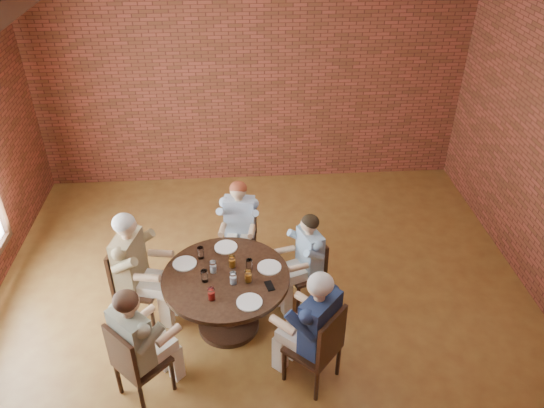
{
  "coord_description": "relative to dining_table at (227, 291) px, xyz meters",
  "views": [
    {
      "loc": [
        -0.24,
        -4.12,
        4.48
      ],
      "look_at": [
        0.13,
        1.0,
        1.09
      ],
      "focal_mm": 35.0,
      "sensor_mm": 36.0,
      "label": 1
    }
  ],
  "objects": [
    {
      "name": "diner_b",
      "position": [
        0.16,
        1.02,
        0.1
      ],
      "size": [
        0.57,
        0.66,
        1.26
      ],
      "primitive_type": null,
      "rotation": [
        0.0,
        0.0,
        -0.16
      ],
      "color": "#9EB1C9",
      "rests_on": "floor"
    },
    {
      "name": "glass_d",
      "position": [
        -0.13,
        0.07,
        0.29
      ],
      "size": [
        0.07,
        0.07,
        0.14
      ],
      "primitive_type": "cylinder",
      "color": "white",
      "rests_on": "dining_table"
    },
    {
      "name": "diner_c",
      "position": [
        -0.98,
        0.25,
        0.17
      ],
      "size": [
        0.81,
        0.72,
        1.39
      ],
      "primitive_type": null,
      "rotation": [
        0.0,
        0.0,
        1.32
      ],
      "color": "brown",
      "rests_on": "floor"
    },
    {
      "name": "plate_d",
      "position": [
        0.24,
        -0.42,
        0.23
      ],
      "size": [
        0.26,
        0.26,
        0.01
      ],
      "primitive_type": "cylinder",
      "color": "white",
      "rests_on": "dining_table"
    },
    {
      "name": "plate_a",
      "position": [
        0.47,
        0.1,
        0.23
      ],
      "size": [
        0.26,
        0.26,
        0.01
      ],
      "primitive_type": "cylinder",
      "color": "white",
      "rests_on": "dining_table"
    },
    {
      "name": "glass_h",
      "position": [
        0.24,
        -0.1,
        0.29
      ],
      "size": [
        0.07,
        0.07,
        0.14
      ],
      "primitive_type": "cylinder",
      "color": "white",
      "rests_on": "dining_table"
    },
    {
      "name": "diner_d",
      "position": [
        -0.81,
        -0.81,
        0.14
      ],
      "size": [
        0.84,
        0.84,
        1.34
      ],
      "primitive_type": null,
      "rotation": [
        0.0,
        0.0,
        2.36
      ],
      "color": "gray",
      "rests_on": "floor"
    },
    {
      "name": "ceiling",
      "position": [
        0.42,
        -0.16,
        2.87
      ],
      "size": [
        7.0,
        7.0,
        0.0
      ],
      "primitive_type": "plane",
      "rotation": [
        3.14,
        0.0,
        0.0
      ],
      "color": "white",
      "rests_on": "wall_back"
    },
    {
      "name": "floor",
      "position": [
        0.42,
        -0.16,
        -0.53
      ],
      "size": [
        7.0,
        7.0,
        0.0
      ],
      "primitive_type": "plane",
      "color": "olive",
      "rests_on": "ground"
    },
    {
      "name": "diner_e",
      "position": [
        0.84,
        -0.76,
        0.16
      ],
      "size": [
        0.88,
        0.88,
        1.38
      ],
      "primitive_type": null,
      "rotation": [
        0.0,
        0.0,
        3.98
      ],
      "color": "#1A274A",
      "rests_on": "floor"
    },
    {
      "name": "chair_a",
      "position": [
        0.96,
        0.37,
        -0.05
      ],
      "size": [
        0.48,
        0.48,
        0.88
      ],
      "rotation": [
        0.0,
        0.0,
        -1.21
      ],
      "color": "#331E11",
      "rests_on": "floor"
    },
    {
      "name": "chair_c",
      "position": [
        -1.07,
        0.28,
        -0.01
      ],
      "size": [
        0.56,
        0.56,
        0.97
      ],
      "rotation": [
        0.0,
        0.0,
        1.32
      ],
      "color": "#331E11",
      "rests_on": "floor"
    },
    {
      "name": "smartphone",
      "position": [
        0.45,
        -0.19,
        0.23
      ],
      "size": [
        0.11,
        0.17,
        0.01
      ],
      "primitive_type": "cube",
      "rotation": [
        0.0,
        0.0,
        0.25
      ],
      "color": "black",
      "rests_on": "dining_table"
    },
    {
      "name": "chair_e",
      "position": [
        0.9,
        -0.82,
        -0.01
      ],
      "size": [
        0.64,
        0.64,
        0.97
      ],
      "rotation": [
        0.0,
        0.0,
        3.98
      ],
      "color": "#331E11",
      "rests_on": "floor"
    },
    {
      "name": "diner_a",
      "position": [
        0.9,
        0.34,
        0.09
      ],
      "size": [
        0.7,
        0.64,
        1.23
      ],
      "primitive_type": null,
      "rotation": [
        0.0,
        0.0,
        -1.21
      ],
      "color": "#4787B9",
      "rests_on": "floor"
    },
    {
      "name": "glass_c",
      "position": [
        -0.27,
        0.33,
        0.29
      ],
      "size": [
        0.07,
        0.07,
        0.14
      ],
      "primitive_type": "cylinder",
      "color": "white",
      "rests_on": "dining_table"
    },
    {
      "name": "plate_c",
      "position": [
        -0.45,
        0.23,
        0.23
      ],
      "size": [
        0.26,
        0.26,
        0.01
      ],
      "primitive_type": "cylinder",
      "color": "white",
      "rests_on": "dining_table"
    },
    {
      "name": "glass_g",
      "position": [
        0.08,
        -0.12,
        0.29
      ],
      "size": [
        0.07,
        0.07,
        0.14
      ],
      "primitive_type": "cylinder",
      "color": "white",
      "rests_on": "dining_table"
    },
    {
      "name": "glass_a",
      "position": [
        0.25,
        0.08,
        0.29
      ],
      "size": [
        0.07,
        0.07,
        0.14
      ],
      "primitive_type": "cylinder",
      "color": "white",
      "rests_on": "dining_table"
    },
    {
      "name": "chair_d",
      "position": [
        -0.87,
        -0.87,
        -0.02
      ],
      "size": [
        0.61,
        0.61,
        0.94
      ],
      "rotation": [
        0.0,
        0.0,
        2.36
      ],
      "color": "#331E11",
      "rests_on": "floor"
    },
    {
      "name": "plate_b",
      "position": [
        0.0,
        0.48,
        0.23
      ],
      "size": [
        0.26,
        0.26,
        0.01
      ],
      "primitive_type": "cylinder",
      "color": "white",
      "rests_on": "dining_table"
    },
    {
      "name": "wall_back",
      "position": [
        0.42,
        3.34,
        1.17
      ],
      "size": [
        7.0,
        0.0,
        7.0
      ],
      "primitive_type": "plane",
      "rotation": [
        1.57,
        0.0,
        0.0
      ],
      "color": "brown",
      "rests_on": "ground"
    },
    {
      "name": "dining_table",
      "position": [
        0.0,
        0.0,
        0.0
      ],
      "size": [
        1.36,
        1.36,
        0.75
      ],
      "color": "#331E11",
      "rests_on": "floor"
    },
    {
      "name": "chair_b",
      "position": [
        0.17,
        1.09,
        -0.04
      ],
      "size": [
        0.45,
        0.45,
        0.9
      ],
      "rotation": [
        0.0,
        0.0,
        -0.16
      ],
      "color": "#331E11",
      "rests_on": "floor"
    },
    {
      "name": "glass_f",
      "position": [
        -0.14,
        -0.34,
        0.29
      ],
      "size": [
        0.07,
        0.07,
        0.14
      ],
      "primitive_type": "cylinder",
      "color": "white",
      "rests_on": "dining_table"
    },
    {
      "name": "glass_e",
      "position": [
        -0.22,
        -0.06,
        0.29
      ],
      "size": [
        0.07,
        0.07,
        0.14
      ],
      "primitive_type": "cylinder",
      "color": "white",
      "rests_on": "dining_table"
    },
    {
      "name": "glass_b",
      "position": [
        0.07,
        0.15,
        0.29
      ],
      "size": [
        0.07,
        0.07,
        0.14
      ],
      "primitive_type": "cylinder",
      "color": "white",
      "rests_on": "dining_table"
    }
  ]
}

